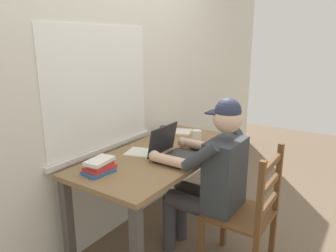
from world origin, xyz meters
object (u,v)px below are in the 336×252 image
(desk, at_px, (163,164))
(laptop, at_px, (172,150))
(seated_person, at_px, (211,174))
(computer_mouse, at_px, (195,148))
(book_stack_main, at_px, (99,166))
(coffee_mug_dark, at_px, (164,132))
(wooden_chair, at_px, (247,214))
(coffee_mug_white, at_px, (197,136))

(desk, distance_m, laptop, 0.20)
(desk, bearing_deg, seated_person, -93.34)
(computer_mouse, height_order, book_stack_main, book_stack_main)
(desk, bearing_deg, laptop, -116.09)
(laptop, distance_m, book_stack_main, 0.56)
(seated_person, relative_size, coffee_mug_dark, 10.58)
(computer_mouse, bearing_deg, wooden_chair, -111.32)
(seated_person, bearing_deg, desk, 86.66)
(wooden_chair, xyz_separation_m, computer_mouse, (0.21, 0.53, 0.31))
(coffee_mug_white, distance_m, coffee_mug_dark, 0.30)
(wooden_chair, distance_m, computer_mouse, 0.65)
(desk, relative_size, coffee_mug_dark, 13.09)
(book_stack_main, bearing_deg, coffee_mug_white, -11.86)
(coffee_mug_white, height_order, coffee_mug_dark, coffee_mug_dark)
(wooden_chair, bearing_deg, book_stack_main, 122.81)
(seated_person, bearing_deg, computer_mouse, 50.39)
(book_stack_main, bearing_deg, coffee_mug_dark, 6.20)
(coffee_mug_dark, bearing_deg, seated_person, -118.96)
(desk, bearing_deg, coffee_mug_dark, 33.26)
(seated_person, xyz_separation_m, coffee_mug_dark, (0.36, 0.65, 0.12))
(wooden_chair, distance_m, coffee_mug_white, 0.83)
(laptop, xyz_separation_m, book_stack_main, (-0.50, 0.24, -0.01))
(computer_mouse, bearing_deg, book_stack_main, 157.95)
(coffee_mug_white, xyz_separation_m, coffee_mug_dark, (-0.06, 0.30, 0.00))
(desk, xyz_separation_m, wooden_chair, (-0.03, -0.71, -0.20))
(laptop, height_order, coffee_mug_white, laptop)
(seated_person, xyz_separation_m, wooden_chair, (-0.00, -0.28, -0.22))
(laptop, relative_size, coffee_mug_dark, 2.85)
(laptop, relative_size, coffee_mug_white, 2.71)
(laptop, bearing_deg, wooden_chair, -86.72)
(seated_person, xyz_separation_m, computer_mouse, (0.21, 0.25, 0.09))
(computer_mouse, height_order, coffee_mug_white, coffee_mug_white)
(computer_mouse, distance_m, coffee_mug_dark, 0.43)
(desk, distance_m, computer_mouse, 0.28)
(wooden_chair, xyz_separation_m, laptop, (-0.03, 0.59, 0.35))
(seated_person, height_order, wooden_chair, seated_person)
(desk, relative_size, coffee_mug_white, 12.43)
(seated_person, bearing_deg, coffee_mug_white, 40.08)
(wooden_chair, height_order, computer_mouse, wooden_chair)
(coffee_mug_dark, bearing_deg, coffee_mug_white, -78.92)
(wooden_chair, height_order, coffee_mug_white, wooden_chair)
(wooden_chair, relative_size, computer_mouse, 9.21)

